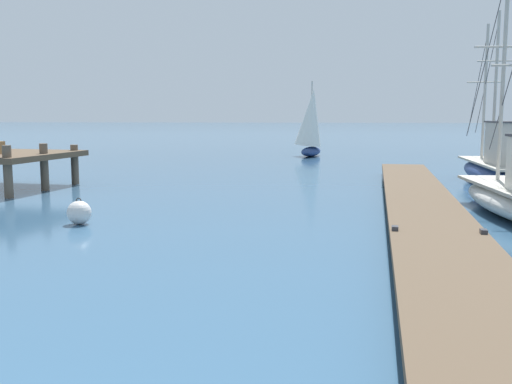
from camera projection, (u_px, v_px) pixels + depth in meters
name	position (u px, v px, depth m)	size (l,w,h in m)	color
floating_dock	(421.00, 202.00, 15.23)	(3.29, 22.41, 0.53)	brown
fishing_boat_2	(495.00, 166.00, 21.78)	(1.65, 8.43, 6.48)	navy
mooring_buoy	(79.00, 213.00, 14.04)	(0.58, 0.58, 0.65)	silver
distant_sailboat	(311.00, 124.00, 36.95)	(2.25, 3.50, 4.76)	navy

